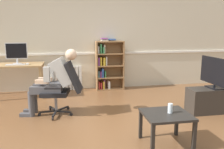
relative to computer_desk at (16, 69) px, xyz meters
name	(u,v)px	position (x,y,z in m)	size (l,w,h in m)	color
ground_plane	(112,128)	(1.81, -2.15, -0.65)	(18.00, 18.00, 0.00)	brown
back_wall	(93,36)	(1.81, 0.50, 0.70)	(12.00, 0.13, 2.70)	beige
computer_desk	(16,69)	(0.00, 0.00, 0.00)	(1.18, 0.67, 0.76)	tan
imac_monitor	(16,52)	(0.01, 0.08, 0.38)	(0.48, 0.14, 0.48)	silver
keyboard	(16,65)	(0.02, -0.14, 0.12)	(0.40, 0.12, 0.02)	silver
computer_mouse	(28,64)	(0.27, -0.12, 0.13)	(0.06, 0.10, 0.03)	white
bookshelf	(108,65)	(2.15, 0.29, -0.02)	(0.71, 0.29, 1.31)	olive
radiator	(67,78)	(1.10, 0.39, -0.34)	(0.76, 0.08, 0.61)	white
office_chair	(64,87)	(1.07, -1.37, -0.12)	(0.83, 0.62, 0.97)	black
person_seated	(54,80)	(0.90, -1.34, 0.00)	(1.04, 0.47, 1.20)	#4C4C51
tv_stand	(213,100)	(3.82, -1.74, -0.42)	(0.96, 0.37, 0.46)	#2D2823
tv_screen	(216,72)	(3.82, -1.74, 0.11)	(0.21, 0.85, 0.57)	black
coffee_table	(166,118)	(2.43, -2.79, -0.27)	(0.61, 0.56, 0.45)	black
drinking_glass	(170,108)	(2.48, -2.78, -0.13)	(0.06, 0.06, 0.13)	silver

